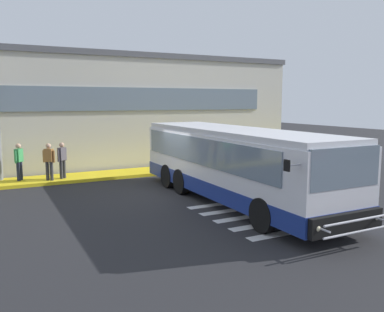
# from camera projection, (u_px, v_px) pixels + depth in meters

# --- Properties ---
(ground_plane) EXTENTS (80.00, 90.00, 0.02)m
(ground_plane) POSITION_uv_depth(u_px,v_px,m) (166.00, 194.00, 16.20)
(ground_plane) COLOR #232326
(ground_plane) RESTS_ON ground
(bay_paint_stripes) EXTENTS (4.40, 3.96, 0.01)m
(bay_paint_stripes) POSITION_uv_depth(u_px,v_px,m) (272.00, 213.00, 13.40)
(bay_paint_stripes) COLOR silver
(bay_paint_stripes) RESTS_ON ground
(terminal_building) EXTENTS (23.20, 13.80, 6.27)m
(terminal_building) POSITION_uv_depth(u_px,v_px,m) (83.00, 110.00, 25.72)
(terminal_building) COLOR beige
(terminal_building) RESTS_ON ground
(boarding_curb) EXTENTS (25.40, 2.00, 0.15)m
(boarding_curb) POSITION_uv_depth(u_px,v_px,m) (128.00, 173.00, 20.42)
(boarding_curb) COLOR yellow
(boarding_curb) RESTS_ON ground
(bus_main_foreground) EXTENTS (3.08, 10.93, 2.70)m
(bus_main_foreground) POSITION_uv_depth(u_px,v_px,m) (234.00, 166.00, 14.77)
(bus_main_foreground) COLOR silver
(bus_main_foreground) RESTS_ON ground
(passenger_near_column) EXTENTS (0.40, 0.50, 1.68)m
(passenger_near_column) POSITION_uv_depth(u_px,v_px,m) (19.00, 160.00, 18.05)
(passenger_near_column) COLOR #1E2338
(passenger_near_column) RESTS_ON boarding_curb
(passenger_by_doorway) EXTENTS (0.48, 0.41, 1.68)m
(passenger_by_doorway) POSITION_uv_depth(u_px,v_px,m) (49.00, 160.00, 18.07)
(passenger_by_doorway) COLOR #2D2D33
(passenger_by_doorway) RESTS_ON boarding_curb
(passenger_at_curb_edge) EXTENTS (0.47, 0.42, 1.68)m
(passenger_at_curb_edge) POSITION_uv_depth(u_px,v_px,m) (62.00, 158.00, 18.51)
(passenger_at_curb_edge) COLOR #2D2D33
(passenger_at_curb_edge) RESTS_ON boarding_curb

